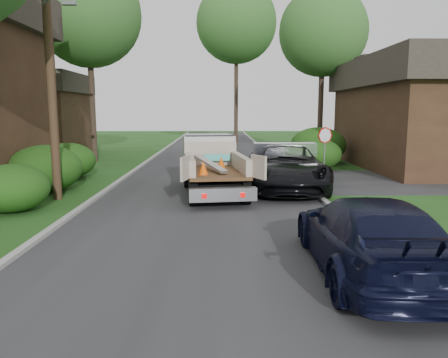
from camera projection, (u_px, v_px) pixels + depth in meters
name	position (u px, v px, depth m)	size (l,w,h in m)	color
ground	(204.00, 238.00, 11.07)	(120.00, 120.00, 0.00)	#1F4513
road	(211.00, 178.00, 20.95)	(8.00, 90.00, 0.02)	#28282B
curb_left	(125.00, 177.00, 20.89)	(0.20, 90.00, 0.12)	#9E9E99
curb_right	(296.00, 177.00, 20.99)	(0.20, 90.00, 0.12)	#9E9E99
stop_sign	(325.00, 142.00, 19.76)	(0.71, 0.32, 2.48)	slate
utility_pole	(50.00, 53.00, 15.13)	(2.42, 1.25, 10.00)	#382619
house_left_far	(31.00, 113.00, 32.17)	(7.56, 7.56, 6.00)	#372216
house_right	(442.00, 111.00, 24.58)	(9.72, 12.96, 6.20)	#372216
hedge_left_a	(12.00, 188.00, 13.84)	(2.34, 2.34, 1.53)	#193C0D
hedge_left_b	(45.00, 168.00, 17.27)	(2.86, 2.86, 1.87)	#193C0D
hedge_left_c	(68.00, 161.00, 20.74)	(2.60, 2.60, 1.70)	#193C0D
hedge_right_a	(318.00, 154.00, 23.86)	(2.60, 2.60, 1.70)	#193C0D
hedge_right_b	(318.00, 145.00, 26.79)	(3.38, 3.38, 2.21)	#193C0D
tree_left_far	(88.00, 14.00, 26.39)	(6.40, 6.40, 12.20)	#2D2119
tree_right_far	(323.00, 32.00, 29.62)	(6.00, 6.00, 11.50)	#2D2119
tree_center_far	(236.00, 23.00, 39.04)	(7.20, 7.20, 14.60)	#2D2119
flatbed_truck	(211.00, 161.00, 17.50)	(3.12, 6.09, 2.21)	black
black_pickup	(286.00, 167.00, 17.91)	(3.04, 6.60, 1.83)	black
navy_suv	(369.00, 236.00, 8.53)	(2.17, 5.33, 1.55)	black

